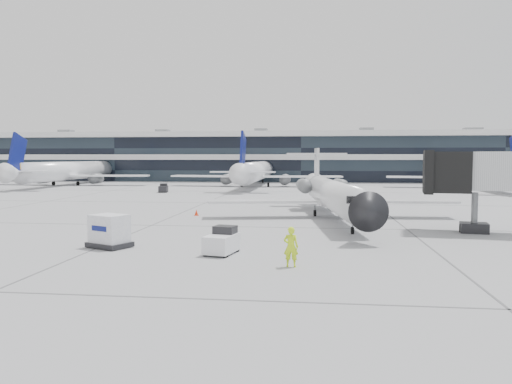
# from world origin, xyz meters

# --- Properties ---
(ground) EXTENTS (220.00, 220.00, 0.00)m
(ground) POSITION_xyz_m (0.00, 0.00, 0.00)
(ground) COLOR #969699
(ground) RESTS_ON ground
(terminal) EXTENTS (170.00, 22.00, 10.00)m
(terminal) POSITION_xyz_m (0.00, 82.00, 5.00)
(terminal) COLOR black
(terminal) RESTS_ON ground
(bg_jet_left) EXTENTS (32.00, 40.00, 9.60)m
(bg_jet_left) POSITION_xyz_m (-45.00, 55.00, 0.00)
(bg_jet_left) COLOR white
(bg_jet_left) RESTS_ON ground
(bg_jet_center) EXTENTS (32.00, 40.00, 9.60)m
(bg_jet_center) POSITION_xyz_m (-8.00, 55.00, 0.00)
(bg_jet_center) COLOR white
(bg_jet_center) RESTS_ON ground
(bg_jet_right) EXTENTS (32.00, 40.00, 9.60)m
(bg_jet_right) POSITION_xyz_m (32.00, 55.00, 0.00)
(bg_jet_right) COLOR white
(bg_jet_right) RESTS_ON ground
(regional_jet) EXTENTS (22.47, 28.05, 6.48)m
(regional_jet) POSITION_xyz_m (4.56, 6.81, 2.21)
(regional_jet) COLOR silver
(regional_jet) RESTS_ON ground
(ramp_worker) EXTENTS (0.78, 0.55, 2.04)m
(ramp_worker) POSITION_xyz_m (1.86, -13.93, 1.02)
(ramp_worker) COLOR #D1FE1A
(ramp_worker) RESTS_ON ground
(baggage_tug) EXTENTS (1.88, 2.64, 1.53)m
(baggage_tug) POSITION_xyz_m (-2.19, -10.92, 0.69)
(baggage_tug) COLOR white
(baggage_tug) RESTS_ON ground
(cargo_uld) EXTENTS (2.92, 2.62, 1.96)m
(cargo_uld) POSITION_xyz_m (-9.33, -9.83, 0.99)
(cargo_uld) COLOR black
(cargo_uld) RESTS_ON ground
(traffic_cone) EXTENTS (0.51, 0.51, 0.58)m
(traffic_cone) POSITION_xyz_m (-8.01, 7.02, 0.27)
(traffic_cone) COLOR red
(traffic_cone) RESTS_ON ground
(far_tug) EXTENTS (1.60, 2.33, 1.37)m
(far_tug) POSITION_xyz_m (-20.46, 36.88, 0.62)
(far_tug) COLOR black
(far_tug) RESTS_ON ground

